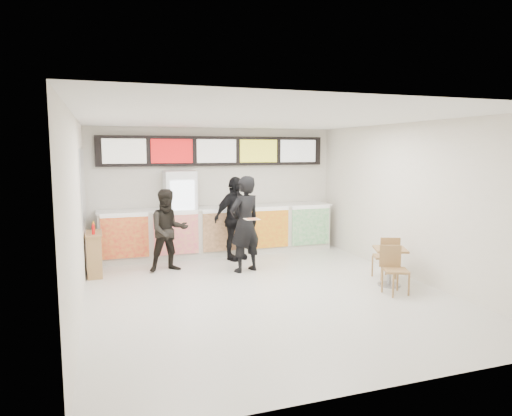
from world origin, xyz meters
name	(u,v)px	position (x,y,z in m)	size (l,w,h in m)	color
floor	(264,292)	(0.00, 0.00, 0.00)	(7.00, 7.00, 0.00)	beige
ceiling	(265,118)	(0.00, 0.00, 3.00)	(7.00, 7.00, 0.00)	white
wall_back	(216,190)	(0.00, 3.50, 1.50)	(6.00, 6.00, 0.00)	silver
wall_left	(77,215)	(-3.00, 0.00, 1.50)	(7.00, 7.00, 0.00)	silver
wall_right	(410,201)	(3.00, 0.00, 1.50)	(7.00, 7.00, 0.00)	silver
service_counter	(220,230)	(0.00, 3.09, 0.57)	(5.56, 0.77, 1.14)	silver
menu_board	(216,151)	(0.00, 3.41, 2.45)	(5.50, 0.14, 0.70)	black
drinks_fridge	(180,214)	(-0.93, 3.11, 1.00)	(0.70, 0.67, 2.00)	white
mirror_panel	(83,186)	(-2.99, 2.45, 1.75)	(0.01, 2.00, 1.50)	#B2B7BF
customer_main	(245,224)	(0.09, 1.40, 0.98)	(0.71, 0.47, 1.96)	black
customer_left	(169,230)	(-1.38, 1.94, 0.84)	(0.82, 0.64, 1.69)	black
customer_mid	(234,218)	(0.18, 2.47, 0.94)	(1.11, 0.46, 1.89)	black
pizza_slice	(252,219)	(0.09, 0.95, 1.16)	(0.36, 0.36, 0.02)	beige
cafe_table	(390,260)	(2.30, -0.40, 0.48)	(0.92, 1.45, 0.83)	#A87C4C
condiment_ledge	(95,254)	(-2.82, 2.09, 0.44)	(0.31, 0.77, 1.02)	#A87C4C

